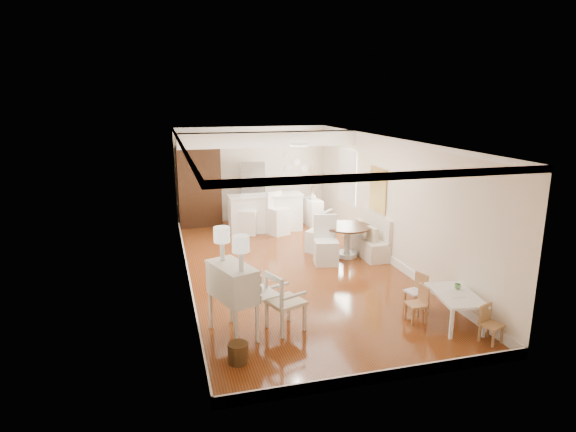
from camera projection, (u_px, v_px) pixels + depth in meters
name	position (u px, v px, depth m)	size (l,w,h in m)	color
room	(290.00, 176.00, 10.38)	(9.00, 9.04, 2.82)	brown
secretary_bureau	(233.00, 301.00, 7.46)	(0.91, 0.93, 1.17)	silver
gustavian_armchair	(285.00, 301.00, 7.69)	(0.56, 0.56, 0.98)	silver
wicker_basket	(238.00, 353.00, 6.78)	(0.29, 0.29, 0.29)	#493016
kids_table	(454.00, 309.00, 7.91)	(0.64, 1.07, 0.53)	white
kids_chair_a	(416.00, 304.00, 7.98)	(0.31, 0.31, 0.63)	tan
kids_chair_b	(415.00, 291.00, 8.48)	(0.31, 0.31, 0.65)	tan
kids_chair_c	(492.00, 324.00, 7.30)	(0.29, 0.29, 0.60)	#AC7D4E
banquette	(367.00, 234.00, 11.40)	(0.52, 1.60, 0.98)	silver
dining_table	(347.00, 241.00, 11.22)	(1.09, 1.09, 0.74)	#462716
slip_chair_near	(326.00, 240.00, 10.70)	(0.51, 0.54, 1.09)	white
slip_chair_far	(319.00, 231.00, 11.55)	(0.49, 0.51, 1.04)	silver
breakfast_counter	(265.00, 213.00, 13.35)	(2.05, 0.65, 1.03)	white
bar_stool_left	(249.00, 215.00, 13.03)	(0.43, 0.43, 1.07)	white
bar_stool_right	(278.00, 214.00, 12.99)	(0.46, 0.46, 1.16)	white
pantry_cabinet	(199.00, 186.00, 13.78)	(1.20, 0.60, 2.30)	#381E11
fridge	(264.00, 192.00, 14.29)	(0.75, 0.65, 1.80)	silver
sideboard	(313.00, 212.00, 13.98)	(0.36, 0.81, 0.77)	white
pencil_cup	(458.00, 286.00, 8.03)	(0.11, 0.11, 0.09)	#6DAB63
branch_vase	(313.00, 196.00, 13.86)	(0.19, 0.19, 0.20)	silver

